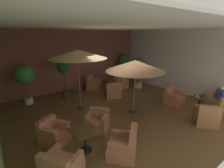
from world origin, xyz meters
TOP-DOWN VIEW (x-y plane):
  - ground_plane at (0.00, 0.00)m, footprint 9.09×8.42m
  - wall_back_brick at (0.00, 4.17)m, footprint 9.09×0.08m
  - wall_right_plain at (4.51, 0.00)m, footprint 0.08×8.42m
  - ceiling_slab at (0.00, 0.00)m, footprint 9.09×8.42m
  - cafe_table_front_left at (2.84, -2.24)m, footprint 0.66×0.66m
  - armchair_front_left_north at (2.65, -1.08)m, footprint 0.91×0.90m
  - armchair_front_left_east at (1.93, -2.99)m, footprint 1.05×1.06m
  - armchair_front_left_south at (3.93, -2.67)m, footprint 1.00×1.00m
  - cafe_table_front_right at (-2.46, -1.59)m, footprint 0.80×0.80m
  - armchair_front_right_north at (-1.60, -0.88)m, footprint 1.00×1.00m
  - armchair_front_right_east at (-3.08, -0.65)m, footprint 1.01×1.02m
  - armchair_front_right_west at (-1.69, -2.44)m, footprint 1.10×1.10m
  - cafe_table_mid_center at (1.30, 2.43)m, footprint 0.66×0.66m
  - armchair_mid_center_north at (0.66, 3.29)m, footprint 1.05×1.06m
  - armchair_mid_center_east at (0.86, 1.47)m, footprint 1.05×1.01m
  - armchair_mid_center_south at (2.34, 2.59)m, footprint 0.81×0.86m
  - patio_umbrella_tall_red at (-1.28, 1.14)m, footprint 2.50×2.50m
  - patio_umbrella_center_beige at (0.45, -0.57)m, footprint 2.47×2.47m
  - potted_tree_left_corner at (-3.08, 3.23)m, footprint 0.90×0.90m
  - potted_tree_mid_left at (3.32, 3.44)m, footprint 0.86×0.86m
  - potted_tree_mid_right at (-1.25, 3.02)m, footprint 0.70×0.70m
  - potted_tree_right_corner at (3.28, 1.92)m, footprint 0.88×0.88m
  - patron_blue_shirt at (2.31, 2.58)m, footprint 0.26×0.38m
  - patron_by_window at (3.89, -2.65)m, footprint 0.34×0.44m
  - iced_drink_cup at (2.70, -2.16)m, footprint 0.08×0.08m
  - open_laptop at (2.78, -2.29)m, footprint 0.34×0.27m

SIDE VIEW (x-z plane):
  - ground_plane at x=0.00m, z-range -0.02..0.00m
  - armchair_front_right_north at x=-1.60m, z-range -0.09..0.69m
  - armchair_front_right_east at x=-3.08m, z-range -0.10..0.70m
  - armchair_front_right_west at x=-1.69m, z-range -0.13..0.74m
  - armchair_mid_center_north at x=0.66m, z-range -0.12..0.75m
  - armchair_mid_center_east at x=0.86m, z-range -0.12..0.75m
  - armchair_mid_center_south at x=2.34m, z-range -0.09..0.73m
  - armchair_front_left_north at x=2.65m, z-range -0.12..0.76m
  - armchair_front_left_east at x=1.93m, z-range -0.11..0.76m
  - armchair_front_left_south at x=3.93m, z-range -0.12..0.78m
  - cafe_table_mid_center at x=1.30m, z-range 0.15..0.84m
  - cafe_table_front_left at x=2.84m, z-range 0.15..0.84m
  - cafe_table_front_right at x=-2.46m, z-range 0.20..0.89m
  - patron_by_window at x=3.89m, z-range 0.41..1.05m
  - open_laptop at x=2.78m, z-range 0.64..0.84m
  - iced_drink_cup at x=2.70m, z-range 0.69..0.80m
  - patron_blue_shirt at x=2.31m, z-range 0.42..1.12m
  - potted_tree_right_corner at x=3.28m, z-range 0.39..2.27m
  - potted_tree_left_corner at x=-3.08m, z-range 0.43..2.37m
  - potted_tree_mid_left at x=3.32m, z-range 0.47..2.50m
  - potted_tree_mid_right at x=-1.25m, z-range 0.48..2.55m
  - wall_back_brick at x=0.00m, z-range 0.00..3.59m
  - wall_right_plain at x=4.51m, z-range 0.00..3.59m
  - patio_umbrella_center_beige at x=0.45m, z-range 0.93..3.25m
  - patio_umbrella_tall_red at x=-1.28m, z-range 1.16..3.87m
  - ceiling_slab at x=0.00m, z-range 3.59..3.65m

